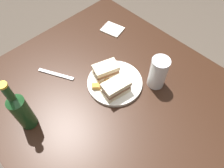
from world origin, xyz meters
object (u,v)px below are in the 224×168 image
object	(u,v)px
plate	(115,82)
sandwich_half_left	(106,70)
napkin	(112,29)
cider_bottle	(21,110)
fork	(56,74)
sandwich_half_right	(116,88)
pint_glass	(158,74)

from	to	relation	value
plate	sandwich_half_left	bearing A→B (deg)	-177.85
sandwich_half_left	napkin	world-z (taller)	sandwich_half_left
cider_bottle	napkin	bearing A→B (deg)	104.73
cider_bottle	fork	bearing A→B (deg)	119.85
sandwich_half_right	fork	xyz separation A→B (m)	(-0.27, -0.13, -0.04)
pint_glass	cider_bottle	bearing A→B (deg)	-114.09
plate	pint_glass	bearing A→B (deg)	46.34
napkin	fork	size ratio (longest dim) A/B	0.61
pint_glass	cider_bottle	world-z (taller)	cider_bottle
sandwich_half_right	napkin	distance (m)	0.42
pint_glass	fork	distance (m)	0.47
napkin	sandwich_half_left	bearing A→B (deg)	-49.58
sandwich_half_left	napkin	bearing A→B (deg)	130.42
plate	sandwich_half_right	xyz separation A→B (m)	(0.04, -0.04, 0.04)
plate	sandwich_half_right	distance (m)	0.07
pint_glass	napkin	world-z (taller)	pint_glass
plate	fork	bearing A→B (deg)	-144.71
sandwich_half_right	cider_bottle	xyz separation A→B (m)	(-0.15, -0.35, 0.06)
plate	cider_bottle	world-z (taller)	cider_bottle
cider_bottle	napkin	xyz separation A→B (m)	(-0.17, 0.63, -0.10)
cider_bottle	sandwich_half_left	bearing A→B (deg)	82.89
sandwich_half_right	plate	bearing A→B (deg)	139.91
plate	sandwich_half_left	size ratio (longest dim) A/B	1.98
pint_glass	napkin	xyz separation A→B (m)	(-0.40, 0.11, -0.06)
napkin	fork	xyz separation A→B (m)	(0.04, -0.41, -0.00)
plate	cider_bottle	distance (m)	0.41
sandwich_half_left	cider_bottle	xyz separation A→B (m)	(-0.05, -0.38, 0.06)
napkin	fork	world-z (taller)	napkin
sandwich_half_left	sandwich_half_right	bearing A→B (deg)	-18.97
fork	plate	bearing A→B (deg)	-172.01
pint_glass	napkin	bearing A→B (deg)	163.90
napkin	fork	bearing A→B (deg)	-84.50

